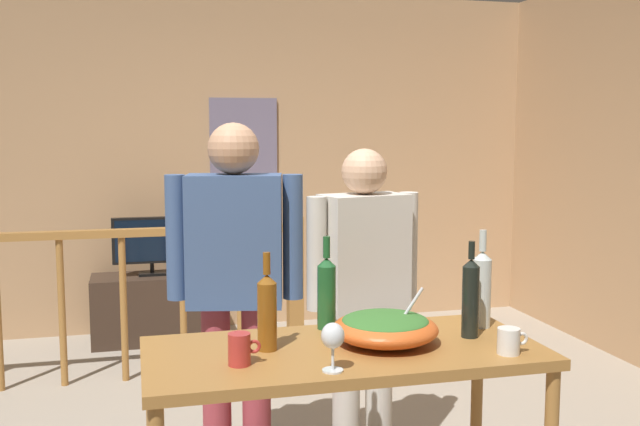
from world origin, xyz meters
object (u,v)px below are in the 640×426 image
Objects in this scene: flat_screen_tv at (151,241)px; mug_white at (509,341)px; wine_bottle_dark at (470,297)px; framed_picture at (244,140)px; wine_bottle_amber at (267,310)px; stair_railing at (129,285)px; wine_bottle_clear at (482,287)px; wine_bottle_green at (327,291)px; salad_bowl at (385,327)px; tv_console at (153,308)px; wine_glass at (333,338)px; serving_table at (344,371)px; person_standing_left at (235,272)px; person_standing_right at (364,284)px; mug_red at (240,349)px.

flat_screen_tv is 4.94× the size of mug_white.
mug_white is (0.04, -0.23, -0.11)m from wine_bottle_dark.
wine_bottle_amber is at bearing -97.04° from framed_picture.
wine_bottle_clear is at bearing -56.48° from stair_railing.
salad_bowl is at bearing -57.47° from wine_bottle_green.
wine_glass is at bearing -81.37° from tv_console.
serving_table is at bearing -8.39° from wine_bottle_amber.
stair_railing is (-0.91, -1.14, -0.89)m from framed_picture.
serving_table is 3.88× the size of wine_bottle_dark.
stair_railing is at bearing -100.65° from tv_console.
serving_table is at bearing -178.60° from wine_bottle_dark.
mug_white is at bearing -61.60° from stair_railing.
wine_bottle_green is (-0.16, 0.25, 0.09)m from salad_bowl.
salad_bowl is at bearing 135.81° from person_standing_left.
stair_railing reaches higher than salad_bowl.
wine_bottle_amber is at bearing 171.61° from serving_table.
framed_picture is at bearing 98.40° from wine_bottle_clear.
wine_bottle_green is 0.73m from mug_white.
wine_glass is 0.44× the size of wine_bottle_green.
framed_picture is 1.71× the size of wine_bottle_clear.
flat_screen_tv is 0.38× the size of person_standing_right.
salad_bowl is 1.10× the size of wine_bottle_amber.
flat_screen_tv reaches higher than tv_console.
framed_picture is 1.49m from tv_console.
flat_screen_tv is 2.86m from wine_bottle_green.
framed_picture is 1.71× the size of salad_bowl.
wine_bottle_clear is at bearing -67.19° from flat_screen_tv.
salad_bowl is 0.36m from wine_bottle_dark.
wine_bottle_clear is 3.51× the size of mug_red.
wine_bottle_clear is 0.37m from mug_white.
stair_railing is 2.53m from wine_bottle_clear.
mug_red is at bearing -80.79° from stair_railing.
wine_bottle_clear reaches higher than wine_bottle_dark.
framed_picture is 3.40m from wine_bottle_amber.
stair_railing is at bearing -60.43° from person_standing_left.
wine_bottle_green is (0.11, 0.50, 0.04)m from wine_glass.
serving_table reaches higher than tv_console.
person_standing_left is at bearing -12.25° from person_standing_right.
framed_picture is at bearing 86.15° from wine_glass.
person_standing_right is at bearing -167.75° from person_standing_left.
person_standing_left is (-0.30, 0.45, 0.00)m from wine_bottle_green.
flat_screen_tv is 1.45× the size of wine_bottle_clear.
stair_railing is at bearing 102.82° from wine_bottle_amber.
wine_bottle_dark is 0.16m from wine_bottle_clear.
stair_railing is 2.36m from serving_table.
wine_bottle_dark is at bearing -60.00° from stair_railing.
person_standing_left is at bearing 101.41° from wine_glass.
person_standing_left is (-0.46, 0.70, 0.09)m from salad_bowl.
serving_table is at bearing -175.59° from salad_bowl.
framed_picture reaches higher than wine_glass.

